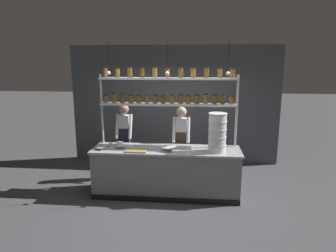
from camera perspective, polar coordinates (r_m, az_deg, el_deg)
ground_plane at (r=6.02m, az=-0.34°, el=-12.81°), size 40.00×40.00×0.00m
back_wall at (r=7.58m, az=1.18°, el=4.03°), size 5.21×0.12×2.95m
prep_counter at (r=5.84m, az=-0.35°, el=-8.72°), size 2.81×0.76×0.92m
spice_shelf_unit at (r=5.82m, az=0.05°, el=6.11°), size 2.70×0.28×2.44m
chef_left at (r=6.59m, az=-8.25°, el=-1.96°), size 0.36×0.29×1.65m
chef_center at (r=6.22m, az=2.53°, el=-2.74°), size 0.36×0.29×1.65m
container_stack at (r=5.50m, az=9.38°, el=-1.25°), size 0.34×0.34×0.72m
cutting_board at (r=5.57m, az=-6.04°, el=-4.69°), size 0.40×0.26×0.02m
prep_bowl_near_left at (r=5.78m, az=-12.59°, el=-4.18°), size 0.17×0.17×0.05m
prep_bowl_center_front at (r=6.05m, az=-9.23°, el=-3.32°), size 0.17×0.17×0.05m
prep_bowl_center_back at (r=5.80m, az=-8.90°, el=-3.93°), size 0.21×0.21×0.06m
prep_bowl_near_right at (r=5.57m, az=0.16°, el=-4.34°), size 0.29×0.29×0.08m
serving_cup_front at (r=5.94m, az=-10.85°, el=-3.46°), size 0.07×0.07×0.09m
pendant_light_row at (r=5.46m, az=-0.14°, el=10.31°), size 2.23×0.07×0.59m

